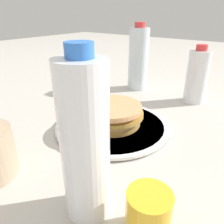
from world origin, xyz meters
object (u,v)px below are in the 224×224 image
object	(u,v)px
water_bottle_far	(85,144)
water_bottle_mid	(138,59)
juice_glass	(148,214)
water_bottle_near	(197,76)
pancake_stack	(112,114)
plate	(112,126)

from	to	relation	value
water_bottle_far	water_bottle_mid	bearing A→B (deg)	24.02
juice_glass	water_bottle_near	bearing A→B (deg)	11.93
pancake_stack	water_bottle_near	xyz separation A→B (m)	(0.32, -0.11, 0.05)
juice_glass	water_bottle_near	xyz separation A→B (m)	(0.53, 0.11, 0.05)
juice_glass	water_bottle_near	world-z (taller)	water_bottle_near
pancake_stack	water_bottle_far	bearing A→B (deg)	-151.02
water_bottle_near	water_bottle_far	size ratio (longest dim) A/B	0.74
pancake_stack	juice_glass	size ratio (longest dim) A/B	2.32
juice_glass	water_bottle_far	world-z (taller)	water_bottle_far
plate	pancake_stack	size ratio (longest dim) A/B	1.80
water_bottle_near	juice_glass	bearing A→B (deg)	-168.07
plate	juice_glass	distance (m)	0.30
plate	water_bottle_near	size ratio (longest dim) A/B	1.56
juice_glass	pancake_stack	bearing A→B (deg)	46.17
plate	water_bottle_far	xyz separation A→B (m)	(-0.23, -0.13, 0.11)
pancake_stack	juice_glass	bearing A→B (deg)	-133.83
water_bottle_near	water_bottle_mid	distance (m)	0.23
plate	juice_glass	bearing A→B (deg)	-133.65
plate	juice_glass	xyz separation A→B (m)	(-0.21, -0.22, 0.03)
juice_glass	water_bottle_near	size ratio (longest dim) A/B	0.38
juice_glass	water_bottle_mid	world-z (taller)	water_bottle_mid
pancake_stack	juice_glass	xyz separation A→B (m)	(-0.21, -0.22, -0.01)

